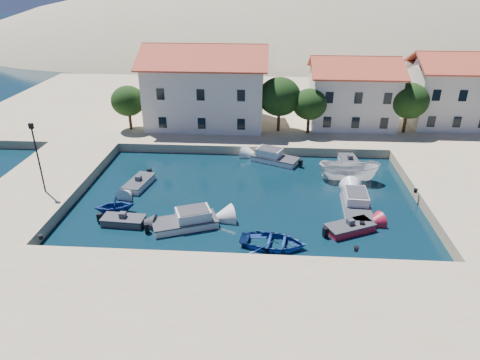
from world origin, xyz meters
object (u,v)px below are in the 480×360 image
Objects in this scene: building_left at (206,84)px; lamppost at (37,152)px; cabin_cruiser_south at (185,221)px; building_mid at (352,90)px; building_right at (450,88)px; cabin_cruiser_east at (357,206)px; rowboat_south at (273,246)px; boat_east at (348,181)px.

lamppost is at bearing -119.90° from building_left.
cabin_cruiser_south is at bearing -86.63° from building_left.
building_left reaches higher than building_mid.
lamppost is 13.95m from cabin_cruiser_south.
building_right is at bearing 27.93° from lamppost.
building_left is at bearing 40.64° from cabin_cruiser_east.
rowboat_south is 0.85× the size of boat_east.
building_left is 2.57× the size of boat_east.
lamppost is 1.09× the size of boat_east.
lamppost is at bearing -152.07° from building_right.
boat_east is (7.29, 11.62, 0.00)m from rowboat_south.
boat_east is at bearing -24.22° from rowboat_south.
building_mid is 1.84× the size of boat_east.
cabin_cruiser_south is at bearing -14.25° from lamppost.
building_left is 3.03× the size of rowboat_south.
boat_east is (14.27, 9.36, -0.48)m from cabin_cruiser_south.
building_right is at bearing -30.30° from rowboat_south.
cabin_cruiser_south is at bearing -138.57° from building_right.
cabin_cruiser_south is (12.87, -3.27, -4.28)m from lamppost.
rowboat_south is (6.97, -2.26, -0.48)m from cabin_cruiser_south.
building_right is at bearing -37.10° from boat_east.
boat_east is at bearing -41.64° from building_left.
boat_east is (-2.36, -14.91, -5.22)m from building_mid.
building_mid is 15.97m from boat_east.
building_right is (30.00, 2.00, -0.46)m from building_left.
cabin_cruiser_south is at bearing -124.42° from building_mid.
cabin_cruiser_east is (26.90, 0.18, -4.28)m from lamppost.
cabin_cruiser_south is 1.01× the size of cabin_cruiser_east.
building_right is 1.65× the size of boat_east.
lamppost is at bearing 82.32° from rowboat_south.
boat_east is (0.24, 5.91, -0.48)m from cabin_cruiser_east.
rowboat_south is (8.35, -25.53, -5.94)m from building_left.
rowboat_south is at bearing -110.00° from building_mid.
building_mid reaches higher than boat_east.
building_right reaches higher than lamppost.
building_left reaches higher than rowboat_south.
building_mid is at bearing 35.45° from lamppost.
building_left is 2.66× the size of cabin_cruiser_south.
building_right is at bearing -31.00° from cabin_cruiser_east.
lamppost is 27.23m from cabin_cruiser_east.
cabin_cruiser_east is at bearing -52.16° from building_left.
building_left is at bearing 60.10° from lamppost.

